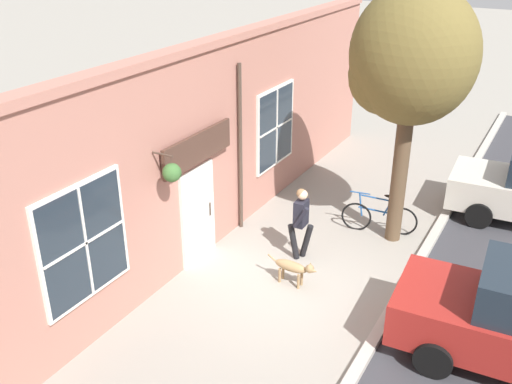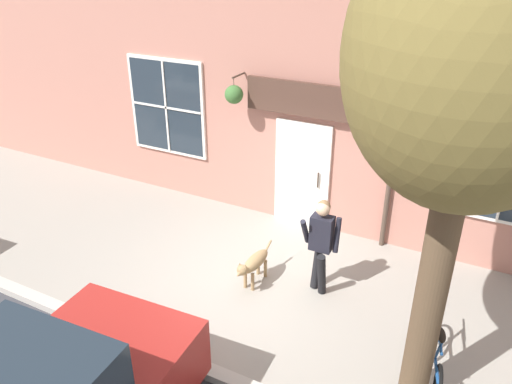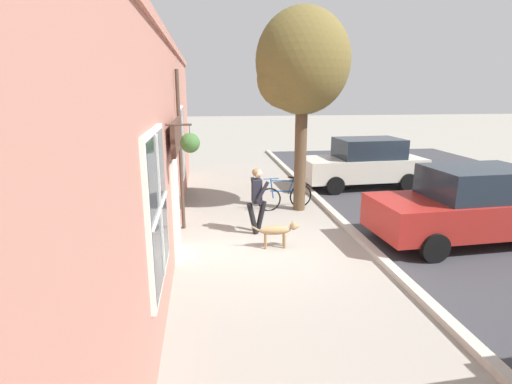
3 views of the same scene
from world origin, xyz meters
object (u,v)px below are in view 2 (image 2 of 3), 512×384
Objects in this scene: leaning_bicycle at (432,358)px; street_tree_by_curb at (475,68)px; pedestrian_walking at (321,239)px; dog_on_leash at (254,263)px.

street_tree_by_curb is at bearing -25.87° from leaning_bicycle.
leaning_bicycle is at bearing 60.24° from pedestrian_walking.
street_tree_by_curb reaches higher than dog_on_leash.
street_tree_by_curb is (1.40, 1.78, 3.06)m from pedestrian_walking.
pedestrian_walking reaches higher than leaning_bicycle.
pedestrian_walking is 0.29× the size of street_tree_by_curb.
pedestrian_walking is 1.47× the size of dog_on_leash.
leaning_bicycle reaches higher than dog_on_leash.
leaning_bicycle is (0.77, 2.92, -0.02)m from dog_on_leash.
street_tree_by_curb reaches higher than pedestrian_walking.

